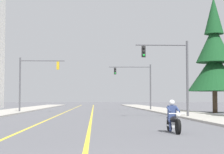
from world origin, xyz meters
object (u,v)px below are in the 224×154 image
(traffic_signal_near_left, at_px, (33,76))
(traffic_signal_mid_right, at_px, (138,80))
(traffic_signal_near_right, at_px, (173,67))
(conifer_tree_right_verge_far, at_px, (214,59))
(motorcycle_with_rider, at_px, (173,119))

(traffic_signal_near_left, xyz_separation_m, traffic_signal_mid_right, (12.82, 7.99, 0.04))
(traffic_signal_near_right, xyz_separation_m, traffic_signal_near_left, (-13.22, 13.30, 0.05))
(traffic_signal_mid_right, relative_size, conifer_tree_right_verge_far, 0.48)
(conifer_tree_right_verge_far, bearing_deg, motorcycle_with_rider, -111.20)
(traffic_signal_near_right, bearing_deg, conifer_tree_right_verge_far, 58.36)
(traffic_signal_mid_right, bearing_deg, motorcycle_with_rider, -93.92)
(motorcycle_with_rider, distance_m, traffic_signal_near_left, 29.24)
(traffic_signal_near_left, distance_m, conifer_tree_right_verge_far, 20.31)
(conifer_tree_right_verge_far, bearing_deg, traffic_signal_near_right, -121.64)
(traffic_signal_near_right, distance_m, traffic_signal_mid_right, 21.29)
(traffic_signal_near_left, bearing_deg, traffic_signal_mid_right, 31.92)
(motorcycle_with_rider, relative_size, traffic_signal_near_left, 0.35)
(traffic_signal_mid_right, xyz_separation_m, conifer_tree_right_verge_far, (7.29, -10.08, 1.76))
(traffic_signal_near_right, xyz_separation_m, conifer_tree_right_verge_far, (6.90, 11.20, 1.85))
(traffic_signal_near_right, height_order, traffic_signal_near_left, same)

